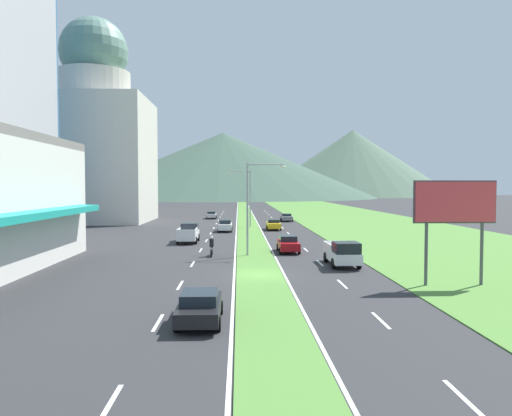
# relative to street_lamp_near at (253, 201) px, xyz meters

# --- Properties ---
(ground_plane) EXTENTS (600.00, 600.00, 0.00)m
(ground_plane) POSITION_rel_street_lamp_near_xyz_m (0.20, -9.35, -4.85)
(ground_plane) COLOR #2D2D30
(grass_median) EXTENTS (3.20, 240.00, 0.06)m
(grass_median) POSITION_rel_street_lamp_near_xyz_m (0.20, 50.65, -4.82)
(grass_median) COLOR #518438
(grass_median) RESTS_ON ground_plane
(grass_verge_right) EXTENTS (24.00, 240.00, 0.06)m
(grass_verge_right) POSITION_rel_street_lamp_near_xyz_m (20.80, 50.65, -4.82)
(grass_verge_right) COLOR #518438
(grass_verge_right) RESTS_ON ground_plane
(lane_dash_left_0) EXTENTS (0.16, 2.80, 0.01)m
(lane_dash_left_0) POSITION_rel_street_lamp_near_xyz_m (-4.90, -29.35, -4.85)
(lane_dash_left_0) COLOR silver
(lane_dash_left_0) RESTS_ON ground_plane
(lane_dash_left_1) EXTENTS (0.16, 2.80, 0.01)m
(lane_dash_left_1) POSITION_rel_street_lamp_near_xyz_m (-4.90, -21.00, -4.85)
(lane_dash_left_1) COLOR silver
(lane_dash_left_1) RESTS_ON ground_plane
(lane_dash_left_2) EXTENTS (0.16, 2.80, 0.01)m
(lane_dash_left_2) POSITION_rel_street_lamp_near_xyz_m (-4.90, -12.66, -4.85)
(lane_dash_left_2) COLOR silver
(lane_dash_left_2) RESTS_ON ground_plane
(lane_dash_left_3) EXTENTS (0.16, 2.80, 0.01)m
(lane_dash_left_3) POSITION_rel_street_lamp_near_xyz_m (-4.90, -4.31, -4.85)
(lane_dash_left_3) COLOR silver
(lane_dash_left_3) RESTS_ON ground_plane
(lane_dash_left_4) EXTENTS (0.16, 2.80, 0.01)m
(lane_dash_left_4) POSITION_rel_street_lamp_near_xyz_m (-4.90, 4.03, -4.85)
(lane_dash_left_4) COLOR silver
(lane_dash_left_4) RESTS_ON ground_plane
(lane_dash_left_5) EXTENTS (0.16, 2.80, 0.01)m
(lane_dash_left_5) POSITION_rel_street_lamp_near_xyz_m (-4.90, 12.38, -4.85)
(lane_dash_left_5) COLOR silver
(lane_dash_left_5) RESTS_ON ground_plane
(lane_dash_left_6) EXTENTS (0.16, 2.80, 0.01)m
(lane_dash_left_6) POSITION_rel_street_lamp_near_xyz_m (-4.90, 20.73, -4.85)
(lane_dash_left_6) COLOR silver
(lane_dash_left_6) RESTS_ON ground_plane
(lane_dash_left_7) EXTENTS (0.16, 2.80, 0.01)m
(lane_dash_left_7) POSITION_rel_street_lamp_near_xyz_m (-4.90, 29.07, -4.85)
(lane_dash_left_7) COLOR silver
(lane_dash_left_7) RESTS_ON ground_plane
(lane_dash_left_8) EXTENTS (0.16, 2.80, 0.01)m
(lane_dash_left_8) POSITION_rel_street_lamp_near_xyz_m (-4.90, 37.42, -4.85)
(lane_dash_left_8) COLOR silver
(lane_dash_left_8) RESTS_ON ground_plane
(lane_dash_left_9) EXTENTS (0.16, 2.80, 0.01)m
(lane_dash_left_9) POSITION_rel_street_lamp_near_xyz_m (-4.90, 45.76, -4.85)
(lane_dash_left_9) COLOR silver
(lane_dash_left_9) RESTS_ON ground_plane
(lane_dash_left_10) EXTENTS (0.16, 2.80, 0.01)m
(lane_dash_left_10) POSITION_rel_street_lamp_near_xyz_m (-4.90, 54.11, -4.85)
(lane_dash_left_10) COLOR silver
(lane_dash_left_10) RESTS_ON ground_plane
(lane_dash_left_11) EXTENTS (0.16, 2.80, 0.01)m
(lane_dash_left_11) POSITION_rel_street_lamp_near_xyz_m (-4.90, 62.45, -4.85)
(lane_dash_left_11) COLOR silver
(lane_dash_left_11) RESTS_ON ground_plane
(lane_dash_left_12) EXTENTS (0.16, 2.80, 0.01)m
(lane_dash_left_12) POSITION_rel_street_lamp_near_xyz_m (-4.90, 70.80, -4.85)
(lane_dash_left_12) COLOR silver
(lane_dash_left_12) RESTS_ON ground_plane
(lane_dash_left_13) EXTENTS (0.16, 2.80, 0.01)m
(lane_dash_left_13) POSITION_rel_street_lamp_near_xyz_m (-4.90, 79.14, -4.85)
(lane_dash_left_13) COLOR silver
(lane_dash_left_13) RESTS_ON ground_plane
(lane_dash_right_0) EXTENTS (0.16, 2.80, 0.01)m
(lane_dash_right_0) POSITION_rel_street_lamp_near_xyz_m (5.30, -29.35, -4.85)
(lane_dash_right_0) COLOR silver
(lane_dash_right_0) RESTS_ON ground_plane
(lane_dash_right_1) EXTENTS (0.16, 2.80, 0.01)m
(lane_dash_right_1) POSITION_rel_street_lamp_near_xyz_m (5.30, -21.00, -4.85)
(lane_dash_right_1) COLOR silver
(lane_dash_right_1) RESTS_ON ground_plane
(lane_dash_right_2) EXTENTS (0.16, 2.80, 0.01)m
(lane_dash_right_2) POSITION_rel_street_lamp_near_xyz_m (5.30, -12.66, -4.85)
(lane_dash_right_2) COLOR silver
(lane_dash_right_2) RESTS_ON ground_plane
(lane_dash_right_3) EXTENTS (0.16, 2.80, 0.01)m
(lane_dash_right_3) POSITION_rel_street_lamp_near_xyz_m (5.30, -4.31, -4.85)
(lane_dash_right_3) COLOR silver
(lane_dash_right_3) RESTS_ON ground_plane
(lane_dash_right_4) EXTENTS (0.16, 2.80, 0.01)m
(lane_dash_right_4) POSITION_rel_street_lamp_near_xyz_m (5.30, 4.03, -4.85)
(lane_dash_right_4) COLOR silver
(lane_dash_right_4) RESTS_ON ground_plane
(lane_dash_right_5) EXTENTS (0.16, 2.80, 0.01)m
(lane_dash_right_5) POSITION_rel_street_lamp_near_xyz_m (5.30, 12.38, -4.85)
(lane_dash_right_5) COLOR silver
(lane_dash_right_5) RESTS_ON ground_plane
(lane_dash_right_6) EXTENTS (0.16, 2.80, 0.01)m
(lane_dash_right_6) POSITION_rel_street_lamp_near_xyz_m (5.30, 20.73, -4.85)
(lane_dash_right_6) COLOR silver
(lane_dash_right_6) RESTS_ON ground_plane
(lane_dash_right_7) EXTENTS (0.16, 2.80, 0.01)m
(lane_dash_right_7) POSITION_rel_street_lamp_near_xyz_m (5.30, 29.07, -4.85)
(lane_dash_right_7) COLOR silver
(lane_dash_right_7) RESTS_ON ground_plane
(lane_dash_right_8) EXTENTS (0.16, 2.80, 0.01)m
(lane_dash_right_8) POSITION_rel_street_lamp_near_xyz_m (5.30, 37.42, -4.85)
(lane_dash_right_8) COLOR silver
(lane_dash_right_8) RESTS_ON ground_plane
(lane_dash_right_9) EXTENTS (0.16, 2.80, 0.01)m
(lane_dash_right_9) POSITION_rel_street_lamp_near_xyz_m (5.30, 45.76, -4.85)
(lane_dash_right_9) COLOR silver
(lane_dash_right_9) RESTS_ON ground_plane
(lane_dash_right_10) EXTENTS (0.16, 2.80, 0.01)m
(lane_dash_right_10) POSITION_rel_street_lamp_near_xyz_m (5.30, 54.11, -4.85)
(lane_dash_right_10) COLOR silver
(lane_dash_right_10) RESTS_ON ground_plane
(lane_dash_right_11) EXTENTS (0.16, 2.80, 0.01)m
(lane_dash_right_11) POSITION_rel_street_lamp_near_xyz_m (5.30, 62.45, -4.85)
(lane_dash_right_11) COLOR silver
(lane_dash_right_11) RESTS_ON ground_plane
(lane_dash_right_12) EXTENTS (0.16, 2.80, 0.01)m
(lane_dash_right_12) POSITION_rel_street_lamp_near_xyz_m (5.30, 70.80, -4.85)
(lane_dash_right_12) COLOR silver
(lane_dash_right_12) RESTS_ON ground_plane
(lane_dash_right_13) EXTENTS (0.16, 2.80, 0.01)m
(lane_dash_right_13) POSITION_rel_street_lamp_near_xyz_m (5.30, 79.14, -4.85)
(lane_dash_right_13) COLOR silver
(lane_dash_right_13) RESTS_ON ground_plane
(edge_line_median_left) EXTENTS (0.16, 240.00, 0.01)m
(edge_line_median_left) POSITION_rel_street_lamp_near_xyz_m (-1.55, 50.65, -4.85)
(edge_line_median_left) COLOR silver
(edge_line_median_left) RESTS_ON ground_plane
(edge_line_median_right) EXTENTS (0.16, 240.00, 0.01)m
(edge_line_median_right) POSITION_rel_street_lamp_near_xyz_m (1.95, 50.65, -4.85)
(edge_line_median_right) COLOR silver
(edge_line_median_right) RESTS_ON ground_plane
(domed_building) EXTENTS (18.53, 18.53, 35.22)m
(domed_building) POSITION_rel_street_lamp_near_xyz_m (-26.18, 43.21, 9.79)
(domed_building) COLOR beige
(domed_building) RESTS_ON ground_plane
(midrise_colored) EXTENTS (13.57, 13.57, 24.52)m
(midrise_colored) POSITION_rel_street_lamp_near_xyz_m (-30.92, 78.93, 7.40)
(midrise_colored) COLOR #9E9384
(midrise_colored) RESTS_ON ground_plane
(hill_far_left) EXTENTS (148.44, 148.44, 28.01)m
(hill_far_left) POSITION_rel_street_lamp_near_xyz_m (-68.29, 258.69, 9.15)
(hill_far_left) COLOR #3D5647
(hill_far_left) RESTS_ON ground_plane
(hill_far_center) EXTENTS (166.82, 166.82, 35.60)m
(hill_far_center) POSITION_rel_street_lamp_near_xyz_m (-9.76, 227.20, 12.95)
(hill_far_center) COLOR #3D5647
(hill_far_center) RESTS_ON ground_plane
(hill_far_right) EXTENTS (126.44, 126.44, 42.26)m
(hill_far_right) POSITION_rel_street_lamp_near_xyz_m (72.21, 269.30, 16.28)
(hill_far_right) COLOR #516B56
(hill_far_right) RESTS_ON ground_plane
(street_lamp_near) EXTENTS (3.53, 0.28, 8.23)m
(street_lamp_near) POSITION_rel_street_lamp_near_xyz_m (0.00, 0.00, 0.00)
(street_lamp_near) COLOR #99999E
(street_lamp_near) RESTS_ON ground_plane
(street_lamp_mid) EXTENTS (3.42, 0.38, 8.54)m
(street_lamp_mid) POSITION_rel_street_lamp_near_xyz_m (0.10, 30.28, 0.15)
(street_lamp_mid) COLOR #99999E
(street_lamp_mid) RESTS_ON ground_plane
(billboard_roadside) EXTENTS (5.18, 0.28, 6.54)m
(billboard_roadside) POSITION_rel_street_lamp_near_xyz_m (12.08, -13.51, 0.06)
(billboard_roadside) COLOR #4C4C51
(billboard_roadside) RESTS_ON ground_plane
(car_0) EXTENTS (2.00, 4.47, 1.34)m
(car_0) POSITION_rel_street_lamp_near_xyz_m (7.21, 42.52, -4.15)
(car_0) COLOR slate
(car_0) RESTS_ON ground_plane
(car_1) EXTENTS (1.89, 4.49, 1.38)m
(car_1) POSITION_rel_street_lamp_near_xyz_m (-6.40, 50.12, -4.13)
(car_1) COLOR #B2B2B7
(car_1) RESTS_ON ground_plane
(car_2) EXTENTS (1.95, 4.35, 1.55)m
(car_2) POSITION_rel_street_lamp_near_xyz_m (3.40, 2.32, -4.07)
(car_2) COLOR maroon
(car_2) RESTS_ON ground_plane
(car_3) EXTENTS (1.97, 4.65, 1.47)m
(car_3) POSITION_rel_street_lamp_near_xyz_m (3.71, 25.83, -4.09)
(car_3) COLOR yellow
(car_3) RESTS_ON ground_plane
(car_4) EXTENTS (2.01, 4.58, 1.43)m
(car_4) POSITION_rel_street_lamp_near_xyz_m (-3.01, -21.04, -4.12)
(car_4) COLOR black
(car_4) RESTS_ON ground_plane
(car_5) EXTENTS (1.91, 4.43, 1.59)m
(car_5) POSITION_rel_street_lamp_near_xyz_m (-3.06, 23.41, -4.05)
(car_5) COLOR silver
(car_5) RESTS_ON ground_plane
(pickup_truck_0) EXTENTS (2.18, 5.40, 2.00)m
(pickup_truck_0) POSITION_rel_street_lamp_near_xyz_m (-6.77, 11.02, -3.87)
(pickup_truck_0) COLOR silver
(pickup_truck_0) RESTS_ON ground_plane
(pickup_truck_1) EXTENTS (2.18, 5.40, 2.00)m
(pickup_truck_1) POSITION_rel_street_lamp_near_xyz_m (6.81, -5.73, -3.87)
(pickup_truck_1) COLOR silver
(pickup_truck_1) RESTS_ON ground_plane
(motorcycle_rider) EXTENTS (0.36, 2.00, 1.80)m
(motorcycle_rider) POSITION_rel_street_lamp_near_xyz_m (-3.62, -0.07, -4.11)
(motorcycle_rider) COLOR black
(motorcycle_rider) RESTS_ON ground_plane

